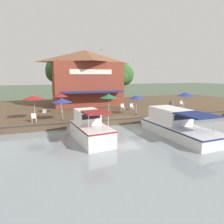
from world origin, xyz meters
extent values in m
plane|color=#4C5B47|center=(0.00, 0.00, 0.00)|extent=(220.00, 220.00, 0.00)
cube|color=brown|center=(-11.00, 0.00, 0.30)|extent=(22.00, 56.00, 0.60)
cube|color=#2D2D33|center=(-0.10, 0.00, 0.65)|extent=(0.20, 50.40, 0.10)
cube|color=brown|center=(-13.17, -1.62, 3.89)|extent=(7.48, 10.21, 6.58)
pyramid|color=brown|center=(-13.17, -1.62, 8.15)|extent=(7.85, 10.72, 1.94)
cube|color=navy|center=(-8.53, -1.62, 2.90)|extent=(1.80, 8.68, 0.16)
cube|color=silver|center=(-9.39, -1.62, 5.70)|extent=(0.08, 6.12, 0.70)
cylinder|color=silver|center=(-13.17, 0.93, 8.30)|extent=(0.06, 0.06, 2.24)
cube|color=#2D5193|center=(-12.99, 0.93, 9.27)|extent=(0.36, 0.03, 0.24)
cylinder|color=silver|center=(-13.17, -4.17, 8.26)|extent=(0.06, 0.06, 2.17)
cube|color=gold|center=(-12.99, -4.17, 9.20)|extent=(0.36, 0.03, 0.24)
cylinder|color=#B7B7B7|center=(-5.86, -6.28, 1.74)|extent=(0.06, 0.06, 2.29)
cylinder|color=#2D2D33|center=(-5.86, -6.28, 0.63)|extent=(0.36, 0.36, 0.06)
cone|color=maroon|center=(-5.86, -6.28, 2.83)|extent=(1.73, 1.73, 0.37)
cone|color=white|center=(-5.86, -6.28, 2.85)|extent=(1.07, 1.07, 0.30)
sphere|color=white|center=(-5.86, -6.28, 3.02)|extent=(0.08, 0.08, 0.08)
cylinder|color=#B7B7B7|center=(-2.23, 2.07, 1.67)|extent=(0.06, 0.06, 2.13)
cylinder|color=#2D2D33|center=(-2.23, 2.07, 0.63)|extent=(0.36, 0.36, 0.06)
cone|color=navy|center=(-2.23, 2.07, 2.67)|extent=(1.78, 1.78, 0.43)
cone|color=white|center=(-2.23, 2.07, 2.69)|extent=(1.11, 1.11, 0.34)
sphere|color=white|center=(-2.23, 2.07, 2.88)|extent=(0.08, 0.08, 0.08)
cylinder|color=#B7B7B7|center=(-3.11, 9.77, 1.70)|extent=(0.06, 0.06, 2.21)
cylinder|color=#2D2D33|center=(-3.11, 9.77, 0.63)|extent=(0.36, 0.36, 0.06)
cone|color=navy|center=(-3.11, 9.77, 2.73)|extent=(2.21, 2.21, 0.51)
cone|color=white|center=(-3.11, 9.77, 2.75)|extent=(1.37, 1.37, 0.41)
sphere|color=white|center=(-3.11, 9.77, 2.99)|extent=(0.08, 0.08, 0.08)
cylinder|color=#B7B7B7|center=(-2.61, -1.24, 1.76)|extent=(0.06, 0.06, 2.32)
cylinder|color=#2D2D33|center=(-2.61, -1.24, 0.63)|extent=(0.36, 0.36, 0.06)
cone|color=#19663D|center=(-2.61, -1.24, 2.86)|extent=(1.98, 1.98, 0.44)
cone|color=silver|center=(-2.61, -1.24, 2.88)|extent=(1.23, 1.23, 0.35)
sphere|color=silver|center=(-2.61, -1.24, 3.08)|extent=(0.08, 0.08, 0.08)
cylinder|color=#B7B7B7|center=(-3.23, -9.21, 1.79)|extent=(0.06, 0.06, 2.38)
cylinder|color=#2D2D33|center=(-3.23, -9.21, 0.63)|extent=(0.36, 0.36, 0.06)
cone|color=maroon|center=(-3.23, -9.21, 2.92)|extent=(2.15, 2.15, 0.40)
cone|color=white|center=(-3.23, -9.21, 2.94)|extent=(1.33, 1.33, 0.32)
sphere|color=white|center=(-3.23, -9.21, 3.12)|extent=(0.08, 0.08, 0.08)
cylinder|color=#B7B7B7|center=(-1.85, -6.50, 1.65)|extent=(0.06, 0.06, 2.10)
cylinder|color=#2D2D33|center=(-1.85, -6.50, 0.63)|extent=(0.36, 0.36, 0.06)
cone|color=navy|center=(-1.85, -6.50, 2.64)|extent=(2.02, 2.02, 0.38)
cone|color=white|center=(-1.85, -6.50, 2.66)|extent=(1.25, 1.25, 0.30)
sphere|color=white|center=(-1.85, -6.50, 2.83)|extent=(0.08, 0.08, 0.08)
cube|color=white|center=(-1.88, -2.54, 0.81)|extent=(0.04, 0.04, 0.42)
cube|color=white|center=(-1.85, -2.94, 0.81)|extent=(0.04, 0.04, 0.42)
cube|color=white|center=(-2.27, -2.57, 0.81)|extent=(0.04, 0.04, 0.42)
cube|color=white|center=(-2.25, -2.97, 0.81)|extent=(0.04, 0.04, 0.42)
cube|color=white|center=(-2.06, -2.76, 1.03)|extent=(0.47, 0.47, 0.05)
cube|color=white|center=(-2.26, -2.77, 1.25)|extent=(0.07, 0.44, 0.40)
cube|color=white|center=(-4.06, -8.22, 0.81)|extent=(0.05, 0.05, 0.42)
cube|color=white|center=(-4.23, -8.58, 0.81)|extent=(0.05, 0.05, 0.42)
cube|color=white|center=(-4.43, -8.05, 0.81)|extent=(0.05, 0.05, 0.42)
cube|color=white|center=(-4.60, -8.42, 0.81)|extent=(0.05, 0.05, 0.42)
cube|color=white|center=(-4.33, -8.32, 1.03)|extent=(0.58, 0.58, 0.05)
cube|color=white|center=(-4.51, -8.23, 1.25)|extent=(0.22, 0.42, 0.40)
cube|color=white|center=(-5.13, 3.13, 0.81)|extent=(0.04, 0.04, 0.42)
cube|color=white|center=(-5.17, 2.73, 0.81)|extent=(0.04, 0.04, 0.42)
cube|color=white|center=(-5.53, 3.16, 0.81)|extent=(0.04, 0.04, 0.42)
cube|color=white|center=(-5.57, 2.77, 0.81)|extent=(0.04, 0.04, 0.42)
cube|color=white|center=(-5.35, 2.95, 1.03)|extent=(0.48, 0.48, 0.05)
cube|color=white|center=(-5.55, 2.97, 1.25)|extent=(0.08, 0.44, 0.40)
cube|color=white|center=(-1.73, -9.05, 0.81)|extent=(0.04, 0.04, 0.42)
cube|color=white|center=(-1.70, -9.45, 0.81)|extent=(0.04, 0.04, 0.42)
cube|color=white|center=(-2.13, -9.09, 0.81)|extent=(0.04, 0.04, 0.42)
cube|color=white|center=(-2.09, -9.49, 0.81)|extent=(0.04, 0.04, 0.42)
cube|color=white|center=(-1.91, -9.27, 1.03)|extent=(0.48, 0.48, 0.05)
cube|color=white|center=(-2.11, -9.29, 1.25)|extent=(0.08, 0.44, 0.40)
cube|color=white|center=(-5.44, 1.92, 0.81)|extent=(0.04, 0.04, 0.42)
cube|color=white|center=(-5.46, 1.52, 0.81)|extent=(0.04, 0.04, 0.42)
cube|color=white|center=(-5.84, 1.94, 0.81)|extent=(0.04, 0.04, 0.42)
cube|color=white|center=(-5.86, 1.55, 0.81)|extent=(0.04, 0.04, 0.42)
cube|color=white|center=(-5.65, 1.73, 1.03)|extent=(0.46, 0.46, 0.05)
cube|color=white|center=(-5.85, 1.74, 1.25)|extent=(0.06, 0.44, 0.40)
cube|color=white|center=(-5.55, 11.50, 0.81)|extent=(0.05, 0.05, 0.42)
cube|color=white|center=(-5.68, 11.12, 0.81)|extent=(0.05, 0.05, 0.42)
cube|color=white|center=(-5.92, 11.63, 0.81)|extent=(0.05, 0.05, 0.42)
cube|color=white|center=(-6.06, 11.25, 0.81)|extent=(0.05, 0.05, 0.42)
cube|color=white|center=(-5.80, 11.37, 1.03)|extent=(0.56, 0.56, 0.05)
cube|color=white|center=(-5.99, 11.44, 1.25)|extent=(0.18, 0.43, 0.40)
cylinder|color=#B23338|center=(-1.20, 6.10, 1.00)|extent=(0.13, 0.13, 0.79)
cylinder|color=#B23338|center=(-1.07, 6.20, 1.00)|extent=(0.13, 0.13, 0.79)
cylinder|color=#4C4C56|center=(-1.13, 6.15, 1.71)|extent=(0.46, 0.46, 0.63)
sphere|color=brown|center=(-1.13, 6.15, 2.13)|extent=(0.21, 0.21, 0.21)
cube|color=white|center=(4.26, -4.94, 0.73)|extent=(4.98, 2.64, 1.30)
ellipsoid|color=white|center=(1.90, -5.22, 0.73)|extent=(1.90, 2.17, 1.30)
cube|color=maroon|center=(4.26, -4.94, 1.30)|extent=(5.04, 2.68, 0.10)
cube|color=white|center=(3.43, -5.04, 1.93)|extent=(2.10, 1.89, 1.10)
cube|color=black|center=(4.36, -4.93, 2.06)|extent=(0.23, 1.46, 0.38)
cube|color=maroon|center=(5.37, -4.81, 2.56)|extent=(1.80, 1.95, 0.14)
cylinder|color=silver|center=(5.76, -4.03, 1.97)|extent=(0.05, 0.05, 1.18)
cylinder|color=silver|center=(5.94, -5.48, 1.97)|extent=(0.05, 0.05, 1.18)
cube|color=silver|center=(5.38, 2.37, 0.54)|extent=(7.65, 3.15, 0.92)
ellipsoid|color=silver|center=(1.63, 2.17, 0.54)|extent=(2.79, 2.76, 0.92)
cube|color=navy|center=(5.38, 2.37, 0.92)|extent=(7.74, 3.20, 0.10)
cube|color=white|center=(4.06, 2.30, 1.65)|extent=(3.60, 2.39, 1.30)
cube|color=black|center=(5.78, 2.39, 1.82)|extent=(0.16, 1.94, 0.46)
cube|color=navy|center=(7.15, 2.46, 2.23)|extent=(2.69, 2.48, 0.12)
cylinder|color=silver|center=(7.87, 3.47, 1.62)|extent=(0.05, 0.05, 1.23)
cylinder|color=silver|center=(7.97, 1.53, 1.62)|extent=(0.05, 0.05, 1.23)
cylinder|color=#473323|center=(-0.35, 4.67, 0.96)|extent=(0.18, 0.18, 0.72)
cylinder|color=#2D2D33|center=(-0.35, 4.67, 1.34)|extent=(0.22, 0.22, 0.04)
cylinder|color=brown|center=(-17.69, -5.46, 2.50)|extent=(0.37, 0.37, 3.79)
sphere|color=#285623|center=(-17.69, -5.46, 6.07)|extent=(4.48, 4.48, 4.48)
sphere|color=#285623|center=(-16.79, -6.13, 5.62)|extent=(3.13, 3.13, 3.13)
cylinder|color=brown|center=(-17.66, 6.67, 2.19)|extent=(0.48, 0.48, 3.19)
sphere|color=#2D6028|center=(-17.66, 6.67, 5.36)|extent=(4.20, 4.20, 4.20)
sphere|color=#2D6028|center=(-16.82, 6.04, 4.94)|extent=(2.94, 2.94, 2.94)
camera|label=1|loc=(18.87, -8.30, 5.06)|focal=32.00mm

